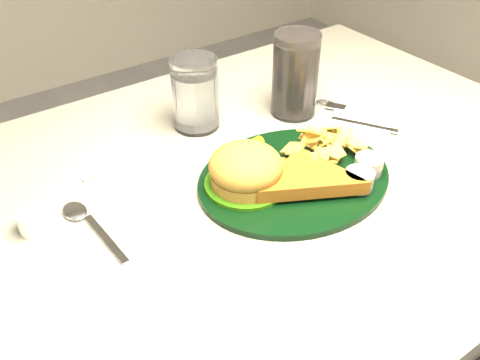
{
  "coord_description": "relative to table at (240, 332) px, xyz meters",
  "views": [
    {
      "loc": [
        -0.39,
        -0.54,
        1.25
      ],
      "look_at": [
        -0.04,
        -0.05,
        0.8
      ],
      "focal_mm": 40.0,
      "sensor_mm": 36.0,
      "label": 1
    }
  ],
  "objects": [
    {
      "name": "spoon",
      "position": [
        -0.23,
        -0.0,
        0.38
      ],
      "size": [
        0.05,
        0.16,
        0.01
      ],
      "primitive_type": null,
      "rotation": [
        0.0,
        0.0,
        0.04
      ],
      "color": "silver",
      "rests_on": "table"
    },
    {
      "name": "wrapped_straw",
      "position": [
        -0.11,
        0.15,
        0.38
      ],
      "size": [
        0.2,
        0.09,
        0.01
      ],
      "primitive_type": null,
      "rotation": [
        0.0,
        0.0,
        0.12
      ],
      "color": "white",
      "rests_on": "table"
    },
    {
      "name": "ramekin",
      "position": [
        -0.3,
        0.08,
        0.39
      ],
      "size": [
        0.06,
        0.06,
        0.03
      ],
      "primitive_type": "cylinder",
      "rotation": [
        0.0,
        0.0,
        0.41
      ],
      "color": "white",
      "rests_on": "table"
    },
    {
      "name": "fork_napkin",
      "position": [
        0.28,
        0.01,
        0.38
      ],
      "size": [
        0.19,
        0.2,
        0.01
      ],
      "primitive_type": null,
      "rotation": [
        0.0,
        0.0,
        0.55
      ],
      "color": "white",
      "rests_on": "table"
    },
    {
      "name": "water_glass",
      "position": [
        0.03,
        0.18,
        0.44
      ],
      "size": [
        0.09,
        0.09,
        0.13
      ],
      "primitive_type": "cylinder",
      "rotation": [
        0.0,
        0.0,
        -0.08
      ],
      "color": "silver",
      "rests_on": "table"
    },
    {
      "name": "cola_glass",
      "position": [
        0.21,
        0.12,
        0.45
      ],
      "size": [
        0.09,
        0.09,
        0.15
      ],
      "primitive_type": "cylinder",
      "rotation": [
        0.0,
        0.0,
        0.04
      ],
      "color": "black",
      "rests_on": "table"
    },
    {
      "name": "dinner_plate",
      "position": [
        0.07,
        -0.05,
        0.41
      ],
      "size": [
        0.33,
        0.28,
        0.07
      ],
      "primitive_type": null,
      "rotation": [
        0.0,
        0.0,
        -0.05
      ],
      "color": "black",
      "rests_on": "table"
    },
    {
      "name": "table",
      "position": [
        0.0,
        0.0,
        0.0
      ],
      "size": [
        1.2,
        0.8,
        0.75
      ],
      "primitive_type": null,
      "color": "gray",
      "rests_on": "ground"
    }
  ]
}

